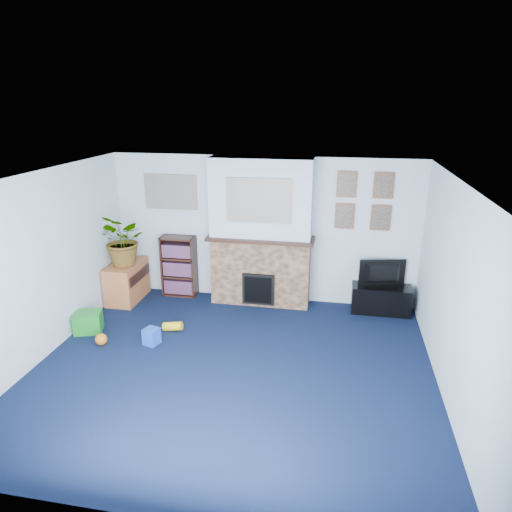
% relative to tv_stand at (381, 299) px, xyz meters
% --- Properties ---
extents(floor, '(5.00, 4.50, 0.01)m').
position_rel_tv_stand_xyz_m(floor, '(-1.95, -2.03, -0.23)').
color(floor, '#0D1734').
rests_on(floor, ground).
extents(ceiling, '(5.00, 4.50, 0.01)m').
position_rel_tv_stand_xyz_m(ceiling, '(-1.95, -2.03, 2.17)').
color(ceiling, white).
rests_on(ceiling, wall_back).
extents(wall_back, '(5.00, 0.04, 2.40)m').
position_rel_tv_stand_xyz_m(wall_back, '(-1.95, 0.22, 0.97)').
color(wall_back, silver).
rests_on(wall_back, ground).
extents(wall_front, '(5.00, 0.04, 2.40)m').
position_rel_tv_stand_xyz_m(wall_front, '(-1.95, -4.28, 0.97)').
color(wall_front, silver).
rests_on(wall_front, ground).
extents(wall_left, '(0.04, 4.50, 2.40)m').
position_rel_tv_stand_xyz_m(wall_left, '(-4.45, -2.03, 0.97)').
color(wall_left, silver).
rests_on(wall_left, ground).
extents(wall_right, '(0.04, 4.50, 2.40)m').
position_rel_tv_stand_xyz_m(wall_right, '(0.55, -2.03, 0.97)').
color(wall_right, silver).
rests_on(wall_right, ground).
extents(chimney_breast, '(1.72, 0.50, 2.40)m').
position_rel_tv_stand_xyz_m(chimney_breast, '(-1.95, 0.02, 0.96)').
color(chimney_breast, brown).
rests_on(chimney_breast, ground).
extents(collage_main, '(1.00, 0.03, 0.68)m').
position_rel_tv_stand_xyz_m(collage_main, '(-1.95, -0.19, 1.55)').
color(collage_main, gray).
rests_on(collage_main, chimney_breast).
extents(collage_left, '(0.90, 0.03, 0.58)m').
position_rel_tv_stand_xyz_m(collage_left, '(-3.50, 0.21, 1.55)').
color(collage_left, gray).
rests_on(collage_left, wall_back).
extents(portrait_tl, '(0.30, 0.03, 0.40)m').
position_rel_tv_stand_xyz_m(portrait_tl, '(-0.65, 0.20, 1.77)').
color(portrait_tl, brown).
rests_on(portrait_tl, wall_back).
extents(portrait_tr, '(0.30, 0.03, 0.40)m').
position_rel_tv_stand_xyz_m(portrait_tr, '(-0.10, 0.20, 1.77)').
color(portrait_tr, brown).
rests_on(portrait_tr, wall_back).
extents(portrait_bl, '(0.30, 0.03, 0.40)m').
position_rel_tv_stand_xyz_m(portrait_bl, '(-0.65, 0.20, 1.27)').
color(portrait_bl, brown).
rests_on(portrait_bl, wall_back).
extents(portrait_br, '(0.30, 0.03, 0.40)m').
position_rel_tv_stand_xyz_m(portrait_br, '(-0.10, 0.20, 1.27)').
color(portrait_br, brown).
rests_on(portrait_br, wall_back).
extents(tv_stand, '(0.92, 0.39, 0.44)m').
position_rel_tv_stand_xyz_m(tv_stand, '(0.00, 0.00, 0.00)').
color(tv_stand, black).
rests_on(tv_stand, ground).
extents(television, '(0.73, 0.23, 0.42)m').
position_rel_tv_stand_xyz_m(television, '(0.00, 0.02, 0.42)').
color(television, black).
rests_on(television, tv_stand).
extents(bookshelf, '(0.58, 0.28, 1.05)m').
position_rel_tv_stand_xyz_m(bookshelf, '(-3.38, 0.08, 0.28)').
color(bookshelf, black).
rests_on(bookshelf, ground).
extents(sideboard, '(0.46, 0.83, 0.64)m').
position_rel_tv_stand_xyz_m(sideboard, '(-4.19, -0.28, 0.12)').
color(sideboard, '#B8663B').
rests_on(sideboard, ground).
extents(potted_plant, '(1.01, 0.98, 0.86)m').
position_rel_tv_stand_xyz_m(potted_plant, '(-4.14, -0.33, 0.85)').
color(potted_plant, '#26661E').
rests_on(potted_plant, sideboard).
extents(mantel_clock, '(0.10, 0.06, 0.15)m').
position_rel_tv_stand_xyz_m(mantel_clock, '(-2.05, -0.03, 1.00)').
color(mantel_clock, gold).
rests_on(mantel_clock, chimney_breast).
extents(mantel_candle, '(0.06, 0.06, 0.18)m').
position_rel_tv_stand_xyz_m(mantel_candle, '(-1.59, -0.03, 1.01)').
color(mantel_candle, '#B2BFC6').
rests_on(mantel_candle, chimney_breast).
extents(mantel_teddy, '(0.13, 0.13, 0.13)m').
position_rel_tv_stand_xyz_m(mantel_teddy, '(-2.48, -0.03, 0.99)').
color(mantel_teddy, gray).
rests_on(mantel_teddy, chimney_breast).
extents(mantel_can, '(0.05, 0.05, 0.11)m').
position_rel_tv_stand_xyz_m(mantel_can, '(-1.33, -0.03, 0.99)').
color(mantel_can, blue).
rests_on(mantel_can, chimney_breast).
extents(green_crate, '(0.46, 0.41, 0.30)m').
position_rel_tv_stand_xyz_m(green_crate, '(-4.25, -1.46, -0.08)').
color(green_crate, '#198C26').
rests_on(green_crate, ground).
extents(toy_ball, '(0.17, 0.17, 0.17)m').
position_rel_tv_stand_xyz_m(toy_ball, '(-3.88, -1.78, -0.14)').
color(toy_ball, orange).
rests_on(toy_ball, ground).
extents(toy_block, '(0.24, 0.24, 0.23)m').
position_rel_tv_stand_xyz_m(toy_block, '(-3.20, -1.63, -0.12)').
color(toy_block, blue).
rests_on(toy_block, ground).
extents(toy_tube, '(0.30, 0.13, 0.17)m').
position_rel_tv_stand_xyz_m(toy_tube, '(-3.05, -1.21, -0.15)').
color(toy_tube, yellow).
rests_on(toy_tube, ground).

